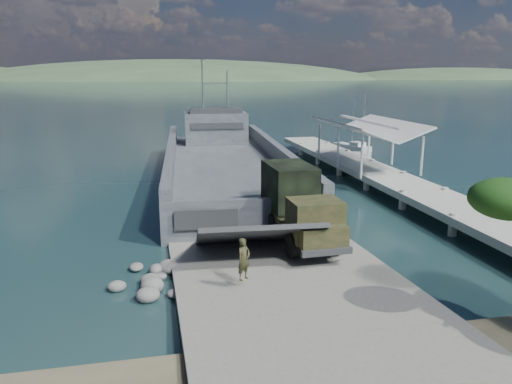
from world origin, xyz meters
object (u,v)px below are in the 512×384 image
(landing_craft, at_px, (225,171))
(sailboat_near, at_px, (362,160))
(sailboat_far, at_px, (353,147))
(military_truck, at_px, (297,204))
(pier, at_px, (371,164))
(soldier, at_px, (244,268))

(landing_craft, bearing_deg, sailboat_near, 24.14)
(sailboat_far, bearing_deg, military_truck, -138.96)
(landing_craft, height_order, sailboat_near, landing_craft)
(landing_craft, distance_m, sailboat_far, 23.26)
(pier, height_order, landing_craft, landing_craft)
(landing_craft, relative_size, sailboat_far, 6.15)
(sailboat_near, relative_size, sailboat_far, 1.17)
(pier, xyz_separation_m, military_truck, (-11.05, -14.44, 0.80))
(soldier, bearing_deg, sailboat_far, 22.95)
(sailboat_near, bearing_deg, sailboat_far, 94.49)
(sailboat_far, bearing_deg, landing_craft, -162.28)
(soldier, bearing_deg, pier, 15.27)
(military_truck, xyz_separation_m, sailboat_far, (16.72, 31.77, -2.06))
(pier, bearing_deg, landing_craft, 167.66)
(landing_craft, bearing_deg, military_truck, -81.59)
(pier, bearing_deg, sailboat_far, 71.87)
(sailboat_near, distance_m, sailboat_far, 9.34)
(pier, relative_size, sailboat_far, 6.93)
(pier, xyz_separation_m, sailboat_far, (5.67, 17.33, -1.26))
(sailboat_near, height_order, sailboat_far, sailboat_near)
(pier, distance_m, soldier, 25.42)
(military_truck, xyz_separation_m, sailboat_near, (13.99, 22.84, -2.00))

